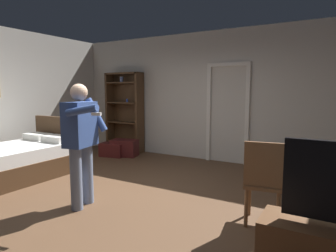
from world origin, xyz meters
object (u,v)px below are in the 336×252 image
at_px(laptop, 307,164).
at_px(person_blue_shirt, 81,136).
at_px(bottle_on_table, 323,161).
at_px(bed, 17,161).
at_px(bookshelf, 125,109).
at_px(suitcase_dark, 112,150).
at_px(wooden_chair, 263,180).
at_px(side_table, 307,188).
at_px(suitcase_small, 124,148).

xyz_separation_m(laptop, person_blue_shirt, (-2.63, -0.75, 0.20)).
distance_m(bottle_on_table, person_blue_shirt, 2.88).
distance_m(bed, bottle_on_table, 4.84).
height_order(bookshelf, suitcase_dark, bookshelf).
bearing_deg(person_blue_shirt, bookshelf, 119.45).
bearing_deg(wooden_chair, side_table, 21.57).
bearing_deg(suitcase_dark, person_blue_shirt, -67.53).
bearing_deg(bookshelf, wooden_chair, -32.51).
distance_m(side_table, laptop, 0.29).
height_order(bookshelf, bottle_on_table, bookshelf).
xyz_separation_m(bed, laptop, (4.64, 0.41, 0.45)).
bearing_deg(bottle_on_table, suitcase_dark, 158.17).
bearing_deg(wooden_chair, suitcase_small, 150.61).
relative_size(bottle_on_table, wooden_chair, 0.26).
xyz_separation_m(bed, bookshelf, (0.22, 2.82, 0.77)).
distance_m(bed, bookshelf, 2.93).
bearing_deg(side_table, bottle_on_table, -29.74).
bearing_deg(wooden_chair, bed, -176.30).
bearing_deg(laptop, bottle_on_table, -13.55).
distance_m(suitcase_dark, suitcase_small, 0.29).
bearing_deg(bottle_on_table, person_blue_shirt, -165.66).
relative_size(bed, person_blue_shirt, 1.27).
bearing_deg(bed, bookshelf, 85.53).
bearing_deg(side_table, bed, -174.52).
distance_m(bottle_on_table, wooden_chair, 0.64).
distance_m(bookshelf, suitcase_small, 1.07).
bearing_deg(bottle_on_table, bed, -175.62).
distance_m(side_table, suitcase_small, 4.52).
xyz_separation_m(bookshelf, suitcase_dark, (0.13, -0.67, -0.92)).
height_order(side_table, suitcase_dark, side_table).
distance_m(laptop, wooden_chair, 0.49).
bearing_deg(suitcase_small, person_blue_shirt, -76.64).
relative_size(wooden_chair, person_blue_shirt, 0.61).
bearing_deg(side_table, person_blue_shirt, -163.33).
bearing_deg(bookshelf, bed, -94.47).
distance_m(bed, side_table, 4.69).
relative_size(bed, laptop, 5.24).
relative_size(laptop, bottle_on_table, 1.56).
height_order(side_table, person_blue_shirt, person_blue_shirt).
distance_m(person_blue_shirt, suitcase_dark, 3.10).
bearing_deg(bottle_on_table, laptop, 166.45).
xyz_separation_m(laptop, wooden_chair, (-0.42, -0.13, -0.21)).
bearing_deg(bottle_on_table, suitcase_small, 155.12).
bearing_deg(bookshelf, suitcase_dark, -79.23).
distance_m(bookshelf, side_table, 5.07).
bearing_deg(bottle_on_table, bookshelf, 151.81).
bearing_deg(bed, bottle_on_table, 4.38).
xyz_separation_m(bookshelf, laptop, (4.42, -2.42, -0.32)).
bearing_deg(laptop, person_blue_shirt, -164.06).
xyz_separation_m(person_blue_shirt, suitcase_dark, (-1.66, 2.50, -0.79)).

